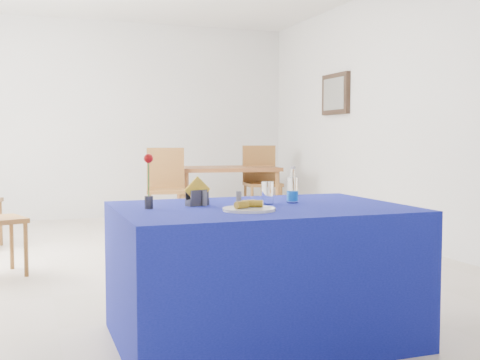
{
  "coord_description": "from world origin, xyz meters",
  "views": [
    {
      "loc": [
        -1.27,
        -5.24,
        1.14
      ],
      "look_at": [
        -0.21,
        -2.26,
        0.92
      ],
      "focal_mm": 45.0,
      "sensor_mm": 36.0,
      "label": 1
    }
  ],
  "objects_px": {
    "oak_table": "(227,173)",
    "chair_bg_left": "(166,183)",
    "blue_table": "(261,273)",
    "plate": "(249,209)",
    "water_bottle": "(292,191)",
    "chair_bg_right": "(261,177)"
  },
  "relations": [
    {
      "from": "oak_table",
      "to": "chair_bg_left",
      "type": "distance_m",
      "value": 1.05
    },
    {
      "from": "blue_table",
      "to": "plate",
      "type": "bearing_deg",
      "value": -127.61
    },
    {
      "from": "blue_table",
      "to": "water_bottle",
      "type": "xyz_separation_m",
      "value": [
        0.24,
        0.1,
        0.45
      ]
    },
    {
      "from": "blue_table",
      "to": "chair_bg_left",
      "type": "height_order",
      "value": "chair_bg_left"
    },
    {
      "from": "water_bottle",
      "to": "oak_table",
      "type": "relative_size",
      "value": 0.15
    },
    {
      "from": "plate",
      "to": "water_bottle",
      "type": "bearing_deg",
      "value": 36.55
    },
    {
      "from": "blue_table",
      "to": "chair_bg_left",
      "type": "distance_m",
      "value": 4.07
    },
    {
      "from": "water_bottle",
      "to": "chair_bg_left",
      "type": "bearing_deg",
      "value": 88.17
    },
    {
      "from": "chair_bg_right",
      "to": "oak_table",
      "type": "bearing_deg",
      "value": -169.3
    },
    {
      "from": "blue_table",
      "to": "chair_bg_right",
      "type": "xyz_separation_m",
      "value": [
        1.81,
        4.54,
        0.22
      ]
    },
    {
      "from": "oak_table",
      "to": "chair_bg_right",
      "type": "bearing_deg",
      "value": 3.54
    },
    {
      "from": "blue_table",
      "to": "water_bottle",
      "type": "height_order",
      "value": "water_bottle"
    },
    {
      "from": "water_bottle",
      "to": "chair_bg_right",
      "type": "bearing_deg",
      "value": 70.53
    },
    {
      "from": "water_bottle",
      "to": "blue_table",
      "type": "bearing_deg",
      "value": -157.58
    },
    {
      "from": "blue_table",
      "to": "water_bottle",
      "type": "distance_m",
      "value": 0.52
    },
    {
      "from": "plate",
      "to": "water_bottle",
      "type": "relative_size",
      "value": 1.3
    },
    {
      "from": "water_bottle",
      "to": "chair_bg_right",
      "type": "relative_size",
      "value": 0.21
    },
    {
      "from": "chair_bg_right",
      "to": "water_bottle",
      "type": "bearing_deg",
      "value": -102.32
    },
    {
      "from": "water_bottle",
      "to": "oak_table",
      "type": "distance_m",
      "value": 4.54
    },
    {
      "from": "oak_table",
      "to": "plate",
      "type": "bearing_deg",
      "value": -107.12
    },
    {
      "from": "blue_table",
      "to": "oak_table",
      "type": "bearing_deg",
      "value": 73.87
    },
    {
      "from": "oak_table",
      "to": "blue_table",
      "type": "bearing_deg",
      "value": -106.13
    }
  ]
}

